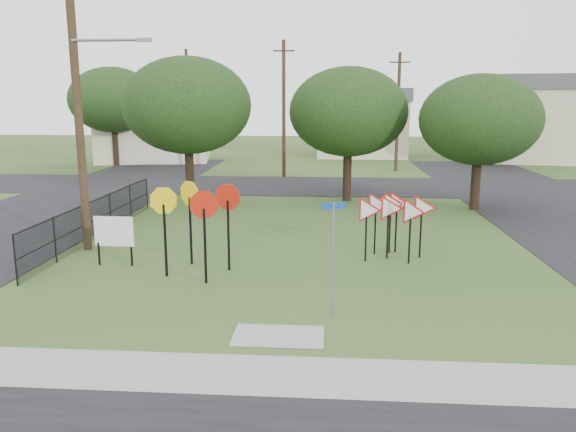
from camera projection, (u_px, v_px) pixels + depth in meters
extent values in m
plane|color=#2F4D1D|center=(287.00, 299.00, 14.68)|extent=(140.00, 140.00, 0.00)
cube|color=gray|center=(270.00, 375.00, 10.57)|extent=(30.00, 1.60, 0.02)
cube|color=#2F4D1D|center=(262.00, 409.00, 9.40)|extent=(30.00, 0.80, 0.02)
cube|color=black|center=(38.00, 216.00, 25.30)|extent=(8.00, 50.00, 0.02)
cube|color=black|center=(311.00, 186.00, 34.21)|extent=(60.00, 8.00, 0.02)
cube|color=gray|center=(278.00, 336.00, 12.33)|extent=(2.00, 1.20, 0.02)
cylinder|color=gray|center=(333.00, 261.00, 13.22)|extent=(0.06, 0.06, 2.78)
cube|color=navy|center=(334.00, 206.00, 12.95)|extent=(0.54, 0.24, 0.15)
cube|color=black|center=(228.00, 236.00, 16.99)|extent=(0.06, 0.06, 2.16)
cube|color=black|center=(205.00, 246.00, 15.75)|extent=(0.06, 0.06, 2.16)
cube|color=black|center=(165.00, 241.00, 16.37)|extent=(0.06, 0.06, 2.16)
cube|color=black|center=(191.00, 231.00, 17.61)|extent=(0.06, 0.06, 2.16)
cube|color=black|center=(366.00, 236.00, 18.00)|extent=(0.05, 0.05, 1.64)
cube|color=black|center=(388.00, 234.00, 18.30)|extent=(0.05, 0.05, 1.64)
cube|color=black|center=(410.00, 238.00, 17.73)|extent=(0.05, 0.05, 1.64)
cube|color=black|center=(375.00, 230.00, 18.86)|extent=(0.05, 0.05, 1.64)
cube|color=black|center=(396.00, 229.00, 19.08)|extent=(0.05, 0.05, 1.64)
cube|color=black|center=(421.00, 233.00, 18.40)|extent=(0.05, 0.05, 1.64)
cube|color=black|center=(390.00, 229.00, 18.98)|extent=(0.05, 0.05, 1.64)
cube|color=black|center=(99.00, 254.00, 17.64)|extent=(0.05, 0.05, 0.73)
cube|color=black|center=(132.00, 254.00, 17.56)|extent=(0.05, 0.05, 0.73)
cube|color=white|center=(114.00, 231.00, 17.45)|extent=(1.26, 0.08, 0.94)
cylinder|color=#3F2D1D|center=(77.00, 103.00, 18.59)|extent=(0.28, 0.28, 10.00)
cylinder|color=gray|center=(108.00, 40.00, 18.00)|extent=(2.40, 0.10, 0.10)
cube|color=gray|center=(144.00, 40.00, 17.92)|extent=(0.50, 0.18, 0.12)
cylinder|color=#3F2D1D|center=(284.00, 110.00, 37.36)|extent=(0.24, 0.24, 9.00)
cube|color=#3F2D1D|center=(284.00, 51.00, 36.60)|extent=(1.40, 0.10, 0.10)
cylinder|color=#3F2D1D|center=(398.00, 113.00, 40.75)|extent=(0.24, 0.24, 8.50)
cube|color=#3F2D1D|center=(400.00, 62.00, 40.04)|extent=(1.40, 0.10, 0.10)
cylinder|color=#3F2D1D|center=(188.00, 109.00, 43.80)|extent=(0.24, 0.24, 9.00)
cube|color=#3F2D1D|center=(186.00, 58.00, 43.03)|extent=(1.40, 0.10, 0.10)
cylinder|color=black|center=(15.00, 260.00, 15.56)|extent=(0.05, 0.05, 1.50)
cylinder|color=black|center=(55.00, 240.00, 17.80)|extent=(0.05, 0.05, 1.50)
cylinder|color=black|center=(86.00, 224.00, 20.05)|extent=(0.05, 0.05, 1.50)
cylinder|color=black|center=(110.00, 212.00, 22.30)|extent=(0.05, 0.05, 1.50)
cylinder|color=black|center=(130.00, 202.00, 24.54)|extent=(0.05, 0.05, 1.50)
cylinder|color=black|center=(147.00, 193.00, 26.79)|extent=(0.05, 0.05, 1.50)
cube|color=black|center=(97.00, 199.00, 21.03)|extent=(0.03, 11.50, 0.03)
cube|color=black|center=(99.00, 218.00, 21.17)|extent=(0.03, 11.50, 0.03)
cube|color=black|center=(99.00, 218.00, 21.17)|extent=(0.01, 11.50, 1.50)
cube|color=beige|center=(154.00, 126.00, 48.29)|extent=(10.08, 8.46, 6.00)
cube|color=#4D4C52|center=(152.00, 83.00, 47.57)|extent=(10.58, 8.88, 1.20)
cube|color=beige|center=(361.00, 129.00, 52.97)|extent=(8.00, 8.00, 5.00)
cube|color=#4D4C52|center=(362.00, 95.00, 52.34)|extent=(8.40, 8.40, 1.20)
cube|color=beige|center=(528.00, 126.00, 47.96)|extent=(7.91, 7.91, 6.00)
cube|color=#4D4C52|center=(532.00, 83.00, 47.24)|extent=(8.30, 8.30, 1.20)
cylinder|color=black|center=(190.00, 177.00, 28.52)|extent=(0.44, 0.44, 2.62)
ellipsoid|color=black|center=(187.00, 105.00, 27.80)|extent=(6.40, 6.40, 4.80)
cylinder|color=black|center=(347.00, 177.00, 28.94)|extent=(0.44, 0.44, 2.45)
ellipsoid|color=black|center=(348.00, 112.00, 28.27)|extent=(6.00, 6.00, 4.50)
cylinder|color=black|center=(475.00, 186.00, 26.58)|extent=(0.44, 0.44, 2.27)
ellipsoid|color=black|center=(480.00, 120.00, 25.95)|extent=(5.60, 5.60, 4.20)
cylinder|color=black|center=(116.00, 148.00, 44.85)|extent=(0.44, 0.44, 2.80)
ellipsoid|color=black|center=(113.00, 100.00, 44.09)|extent=(6.80, 6.80, 5.10)
cylinder|color=black|center=(492.00, 150.00, 44.69)|extent=(0.44, 0.44, 2.45)
ellipsoid|color=black|center=(495.00, 108.00, 44.03)|extent=(6.00, 6.00, 4.50)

